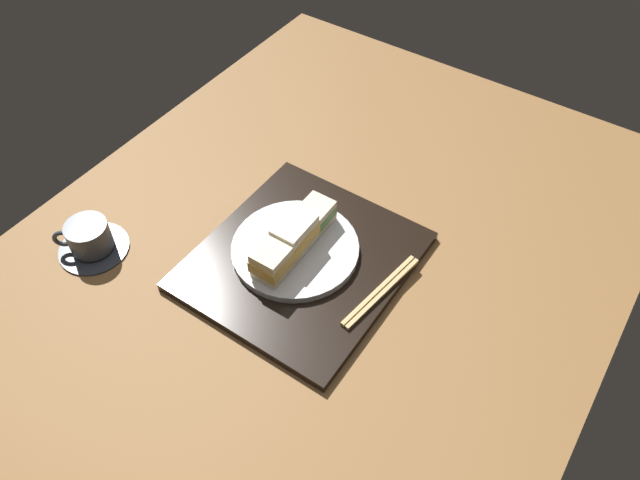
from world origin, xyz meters
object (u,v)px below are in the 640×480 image
object	(u,v)px
sandwich_near	(275,258)
chopsticks_pair	(381,291)
sandwich_plate	(295,249)
coffee_cup	(90,239)
sandwich_far	(313,217)
sandwich_middle	(295,235)

from	to	relation	value
sandwich_near	chopsticks_pair	distance (cm)	18.35
sandwich_plate	coffee_cup	size ratio (longest dim) A/B	1.79
sandwich_near	sandwich_far	bearing A→B (deg)	1.48
sandwich_middle	sandwich_far	bearing A→B (deg)	1.48
sandwich_far	coffee_cup	bearing A→B (deg)	128.52
sandwich_middle	chopsticks_pair	xyz separation A→B (cm)	(0.75, -16.92, -4.02)
sandwich_plate	sandwich_near	distance (cm)	6.63
sandwich_plate	sandwich_far	bearing A→B (deg)	1.48
sandwich_middle	coffee_cup	distance (cm)	36.42
chopsticks_pair	sandwich_far	bearing A→B (deg)	73.77
chopsticks_pair	coffee_cup	bearing A→B (deg)	112.24
sandwich_near	sandwich_middle	distance (cm)	5.73
sandwich_far	coffee_cup	distance (cm)	39.51
coffee_cup	sandwich_near	bearing A→B (deg)	-67.16
sandwich_near	sandwich_middle	world-z (taller)	sandwich_middle
sandwich_plate	chopsticks_pair	xyz separation A→B (cm)	(0.75, -16.92, -0.33)
sandwich_middle	coffee_cup	size ratio (longest dim) A/B	0.63
sandwich_middle	chopsticks_pair	world-z (taller)	sandwich_middle
chopsticks_pair	sandwich_plate	bearing A→B (deg)	92.55
coffee_cup	sandwich_plate	bearing A→B (deg)	-58.71
coffee_cup	chopsticks_pair	bearing A→B (deg)	-67.76
sandwich_plate	sandwich_near	size ratio (longest dim) A/B	2.75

